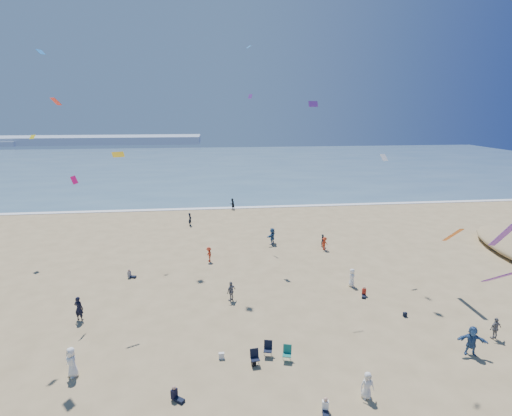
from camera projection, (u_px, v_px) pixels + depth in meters
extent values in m
cube|color=#476B84|center=(213.00, 165.00, 110.58)|extent=(220.00, 100.00, 0.06)
cube|color=white|center=(216.00, 208.00, 62.40)|extent=(220.00, 1.20, 0.08)
cube|color=#7A8EA8|center=(74.00, 140.00, 175.75)|extent=(110.00, 20.00, 3.20)
imported|color=white|center=(367.00, 385.00, 21.44)|extent=(0.76, 0.50, 1.55)
imported|color=#32568C|center=(472.00, 341.00, 25.22)|extent=(1.88, 1.17, 1.94)
imported|color=black|center=(79.00, 308.00, 29.33)|extent=(0.79, 0.63, 1.88)
imported|color=black|center=(190.00, 219.00, 53.18)|extent=(0.49, 0.68, 1.73)
imported|color=white|center=(72.00, 362.00, 23.18)|extent=(1.02, 1.06, 1.83)
imported|color=gray|center=(495.00, 328.00, 26.97)|extent=(0.97, 0.55, 1.56)
imported|color=gray|center=(231.00, 291.00, 32.36)|extent=(0.96, 0.99, 1.66)
imported|color=#315987|center=(272.00, 236.00, 45.84)|extent=(1.47, 1.80, 1.93)
imported|color=red|center=(209.00, 254.00, 40.69)|extent=(0.83, 1.11, 1.53)
imported|color=red|center=(325.00, 244.00, 44.01)|extent=(1.09, 1.00, 1.47)
imported|color=black|center=(323.00, 241.00, 45.04)|extent=(0.63, 0.61, 1.45)
imported|color=white|center=(352.00, 278.00, 35.00)|extent=(0.65, 0.87, 1.62)
imported|color=black|center=(232.00, 204.00, 61.78)|extent=(1.02, 1.05, 1.70)
cube|color=white|center=(221.00, 356.00, 24.96)|extent=(0.35, 0.20, 0.40)
cube|color=black|center=(254.00, 363.00, 24.29)|extent=(0.30, 0.22, 0.38)
cube|color=black|center=(405.00, 315.00, 30.00)|extent=(0.28, 0.18, 0.34)
cube|color=#F2FF23|center=(32.00, 137.00, 41.11)|extent=(0.61, 0.65, 0.43)
cube|color=#6B2E9C|center=(313.00, 104.00, 31.83)|extent=(0.81, 0.32, 0.46)
cube|color=red|center=(56.00, 101.00, 24.95)|extent=(0.83, 0.90, 0.45)
cube|color=#D90E5B|center=(74.00, 180.00, 29.81)|extent=(0.33, 0.77, 0.59)
cube|color=#287FD6|center=(249.00, 47.00, 41.57)|extent=(0.54, 0.76, 0.27)
cube|color=purple|center=(250.00, 96.00, 46.13)|extent=(0.46, 0.83, 0.49)
cube|color=yellow|center=(118.00, 154.00, 29.25)|extent=(0.90, 0.68, 0.37)
cube|color=blue|center=(41.00, 52.00, 27.49)|extent=(0.51, 0.64, 0.34)
cube|color=white|center=(384.00, 157.00, 37.16)|extent=(0.71, 0.64, 0.59)
cube|color=#63279E|center=(502.00, 236.00, 22.25)|extent=(0.35, 3.14, 2.21)
cube|color=orange|center=(453.00, 235.00, 32.54)|extent=(0.35, 2.64, 1.87)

